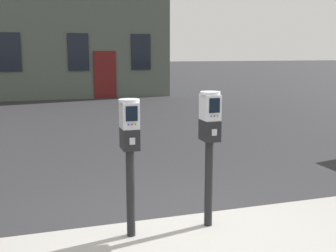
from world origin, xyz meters
TOP-DOWN VIEW (x-y plane):
  - ground_plane at (0.00, 0.00)m, footprint 160.00×160.00m
  - parking_meter_near_kerb at (-0.54, -0.15)m, footprint 0.22×0.25m
  - parking_meter_twin_adjacent at (0.35, -0.15)m, footprint 0.22×0.25m

SIDE VIEW (x-z plane):
  - ground_plane at x=0.00m, z-range 0.00..0.00m
  - parking_meter_near_kerb at x=-0.54m, z-range 0.42..1.88m
  - parking_meter_twin_adjacent at x=0.35m, z-range 0.43..1.94m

